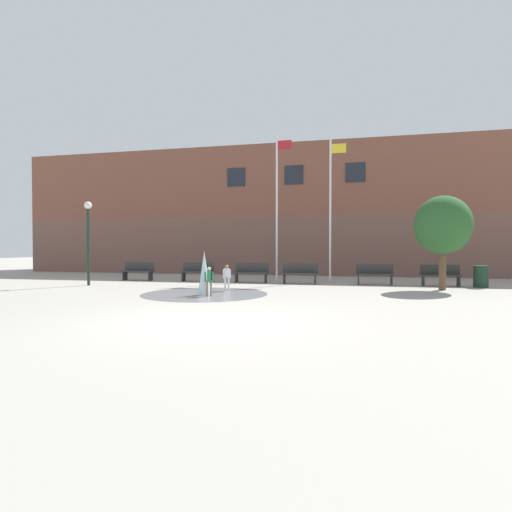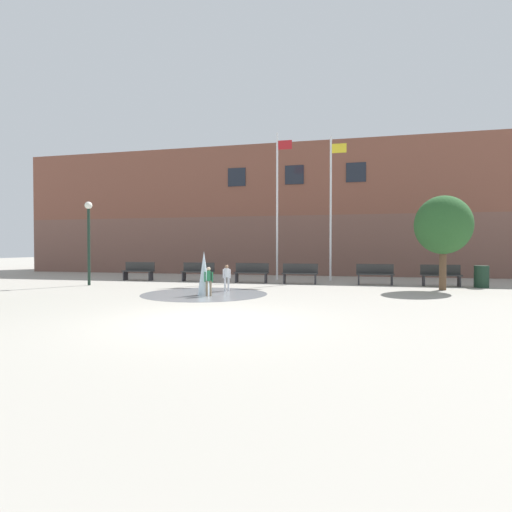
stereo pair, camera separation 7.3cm
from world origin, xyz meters
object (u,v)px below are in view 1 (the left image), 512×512
at_px(lamp_post_left_lane, 88,230).
at_px(trash_can, 481,277).
at_px(street_tree_near_building, 443,225).
at_px(park_bench_left_of_flagpoles, 138,271).
at_px(child_running, 227,276).
at_px(child_with_pink_shirt, 209,279).
at_px(park_bench_under_left_flagpole, 198,271).
at_px(park_bench_far_right, 440,275).
at_px(park_bench_near_trashcan, 375,274).
at_px(flagpole_left, 277,202).
at_px(park_bench_center, 251,272).
at_px(flagpole_right, 331,204).
at_px(park_bench_under_right_flagpole, 300,273).

distance_m(lamp_post_left_lane, trash_can, 16.64).
bearing_deg(street_tree_near_building, park_bench_left_of_flagpoles, 173.41).
bearing_deg(child_running, child_with_pink_shirt, 134.48).
bearing_deg(park_bench_under_left_flagpole, child_with_pink_shirt, -65.48).
height_order(park_bench_far_right, child_running, child_running).
height_order(park_bench_near_trashcan, lamp_post_left_lane, lamp_post_left_lane).
height_order(child_with_pink_shirt, flagpole_left, flagpole_left).
bearing_deg(street_tree_near_building, park_bench_near_trashcan, 144.21).
distance_m(park_bench_center, trash_can, 9.73).
relative_size(lamp_post_left_lane, street_tree_near_building, 1.00).
bearing_deg(park_bench_left_of_flagpoles, trash_can, -0.81).
relative_size(park_bench_center, trash_can, 1.78).
bearing_deg(park_bench_far_right, park_bench_left_of_flagpoles, -179.60).
xyz_separation_m(park_bench_under_left_flagpole, street_tree_near_building, (10.67, -1.68, 2.02)).
relative_size(park_bench_under_left_flagpole, trash_can, 1.78).
relative_size(park_bench_under_left_flagpole, park_bench_far_right, 1.00).
bearing_deg(park_bench_center, flagpole_right, 27.99).
distance_m(child_running, child_with_pink_shirt, 1.71).
height_order(child_running, trash_can, child_running).
bearing_deg(park_bench_far_right, park_bench_under_right_flagpole, -178.15).
bearing_deg(flagpole_left, park_bench_near_trashcan, -20.52).
bearing_deg(trash_can, lamp_post_left_lane, -170.68).
relative_size(flagpole_right, trash_can, 7.93).
distance_m(child_with_pink_shirt, flagpole_right, 8.84).
height_order(child_running, lamp_post_left_lane, lamp_post_left_lane).
bearing_deg(park_bench_under_right_flagpole, child_running, -122.90).
height_order(park_bench_near_trashcan, child_running, child_running).
height_order(park_bench_left_of_flagpoles, street_tree_near_building, street_tree_near_building).
bearing_deg(park_bench_under_left_flagpole, flagpole_right, 15.81).
relative_size(child_running, lamp_post_left_lane, 0.27).
bearing_deg(park_bench_under_right_flagpole, trash_can, -0.98).
xyz_separation_m(child_running, flagpole_left, (0.99, 5.60, 3.39)).
xyz_separation_m(child_with_pink_shirt, flagpole_left, (1.10, 7.32, 3.39)).
distance_m(park_bench_left_of_flagpoles, park_bench_far_right, 14.08).
xyz_separation_m(park_bench_far_right, flagpole_left, (-7.34, 1.77, 3.49)).
xyz_separation_m(child_running, flagpole_right, (3.67, 5.60, 3.23)).
bearing_deg(trash_can, park_bench_under_left_flagpole, 178.58).
xyz_separation_m(park_bench_left_of_flagpoles, park_bench_near_trashcan, (11.40, 0.13, 0.00)).
bearing_deg(child_running, trash_can, -112.15).
distance_m(park_bench_under_left_flagpole, flagpole_left, 5.34).
bearing_deg(park_bench_under_left_flagpole, lamp_post_left_lane, -142.37).
bearing_deg(flagpole_right, park_bench_center, -152.01).
bearing_deg(child_running, flagpole_left, -51.88).
bearing_deg(park_bench_left_of_flagpoles, park_bench_far_right, 0.40).
distance_m(park_bench_center, child_running, 3.70).
bearing_deg(park_bench_under_right_flagpole, park_bench_center, 178.59).
xyz_separation_m(park_bench_near_trashcan, park_bench_far_right, (2.69, -0.03, 0.00)).
bearing_deg(park_bench_near_trashcan, child_with_pink_shirt, -135.90).
height_order(flagpole_left, trash_can, flagpole_left).
xyz_separation_m(flagpole_right, street_tree_near_building, (4.36, -3.47, -1.31)).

